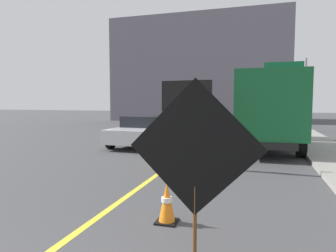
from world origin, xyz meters
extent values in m
cube|color=yellow|center=(0.00, 6.00, 0.00)|extent=(0.14, 36.00, 0.01)
cylinder|color=#593819|center=(1.99, 2.98, 0.53)|extent=(0.05, 0.05, 1.05)
cube|color=orange|center=(1.99, 2.98, 1.52)|extent=(1.56, 0.04, 1.56)
cube|color=black|center=(1.99, 2.96, 1.52)|extent=(1.63, 0.02, 1.63)
cube|color=black|center=(1.99, 3.00, 1.52)|extent=(0.28, 0.01, 0.52)
cube|color=orange|center=(0.56, 8.52, 0.23)|extent=(1.25, 1.89, 0.45)
cylinder|color=#4C4C4C|center=(0.56, 8.52, 1.10)|extent=(0.10, 0.10, 1.30)
cube|color=black|center=(0.56, 8.52, 2.23)|extent=(1.60, 0.22, 0.95)
sphere|color=yellow|center=(1.11, 8.52, 2.23)|extent=(0.09, 0.09, 0.09)
sphere|color=yellow|center=(0.81, 8.55, 2.23)|extent=(0.09, 0.09, 0.09)
sphere|color=yellow|center=(0.51, 8.57, 2.23)|extent=(0.09, 0.09, 0.09)
sphere|color=yellow|center=(0.21, 8.60, 2.23)|extent=(0.09, 0.09, 0.09)
sphere|color=yellow|center=(0.04, 8.61, 2.41)|extent=(0.09, 0.09, 0.09)
sphere|color=yellow|center=(0.04, 8.61, 2.04)|extent=(0.09, 0.09, 0.09)
cube|color=black|center=(2.97, 13.65, 0.57)|extent=(2.00, 7.54, 0.25)
cube|color=silver|center=(2.87, 16.34, 1.65)|extent=(2.54, 2.19, 1.90)
cube|color=#14592D|center=(3.01, 12.50, 1.93)|extent=(2.65, 5.18, 2.46)
cylinder|color=black|center=(1.69, 16.15, 0.45)|extent=(0.31, 0.91, 0.90)
cylinder|color=black|center=(4.05, 16.23, 0.45)|extent=(0.31, 0.91, 0.90)
cylinder|color=black|center=(1.87, 11.36, 0.45)|extent=(0.31, 0.91, 0.90)
cylinder|color=black|center=(4.23, 11.44, 0.45)|extent=(0.31, 0.91, 0.90)
cube|color=silver|center=(-2.47, 12.60, 0.58)|extent=(2.09, 4.53, 0.60)
cube|color=black|center=(-2.46, 12.82, 1.13)|extent=(1.75, 2.07, 0.50)
cylinder|color=black|center=(-1.63, 11.10, 0.33)|extent=(0.25, 0.67, 0.66)
cylinder|color=black|center=(-3.44, 11.18, 0.33)|extent=(0.25, 0.67, 0.66)
cylinder|color=black|center=(-1.50, 14.03, 0.33)|extent=(0.25, 0.67, 0.66)
cylinder|color=black|center=(-3.31, 14.11, 0.33)|extent=(0.25, 0.67, 0.66)
cylinder|color=gray|center=(5.68, 21.93, 2.50)|extent=(0.18, 0.18, 5.00)
cube|color=#0F6033|center=(4.28, 21.94, 4.15)|extent=(2.60, 0.07, 1.30)
cube|color=white|center=(4.28, 21.97, 4.15)|extent=(1.82, 0.01, 0.18)
cube|color=slate|center=(-3.52, 33.48, 5.39)|extent=(18.24, 9.72, 10.79)
cube|color=black|center=(1.24, 4.28, 0.01)|extent=(0.36, 0.36, 0.03)
cone|color=orange|center=(1.24, 4.28, 0.37)|extent=(0.28, 0.28, 0.67)
cylinder|color=white|center=(1.24, 4.28, 0.40)|extent=(0.19, 0.19, 0.08)
cube|color=black|center=(1.10, 7.04, 0.01)|extent=(0.36, 0.36, 0.03)
cone|color=#EA5B0C|center=(1.10, 7.04, 0.36)|extent=(0.28, 0.28, 0.66)
cylinder|color=white|center=(1.10, 7.04, 0.39)|extent=(0.19, 0.19, 0.08)
camera|label=1|loc=(2.70, -0.45, 2.06)|focal=31.99mm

